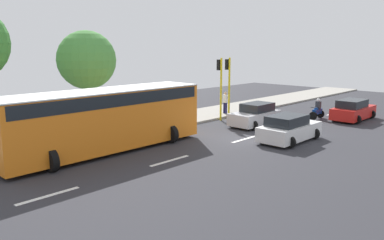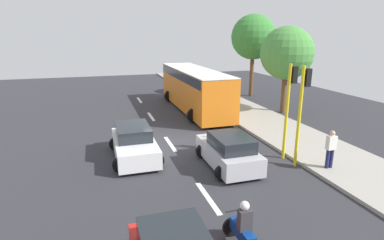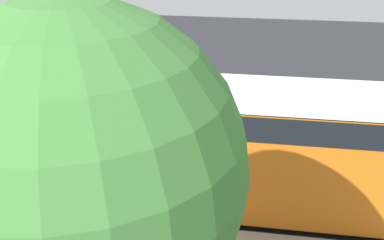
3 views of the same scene
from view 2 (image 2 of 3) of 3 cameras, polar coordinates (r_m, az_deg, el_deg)
ground_plane at (r=16.97m, az=-4.04°, el=-4.56°), size 40.00×60.00×0.10m
sidewalk at (r=19.63m, az=16.27°, el=-1.96°), size 4.00×60.00×0.15m
lane_stripe_north at (r=11.70m, az=2.94°, el=-14.04°), size 0.20×2.40×0.01m
lane_stripe_mid at (r=16.95m, az=-4.04°, el=-4.39°), size 0.20×2.40×0.01m
lane_stripe_south at (r=22.58m, az=-7.54°, el=0.63°), size 0.20×2.40×0.01m
lane_stripe_far_south at (r=28.36m, az=-9.63°, el=3.62°), size 0.20×2.40×0.01m
car_white at (r=15.17m, az=-10.58°, el=-4.23°), size 2.27×4.21×1.52m
car_silver at (r=14.01m, az=6.73°, el=-5.78°), size 2.19×3.83×1.52m
city_bus at (r=24.05m, az=0.41°, el=6.17°), size 3.20×11.00×3.16m
motorcycle at (r=9.08m, az=9.24°, el=-19.18°), size 0.60×1.30×1.53m
pedestrian_near_signal at (r=14.60m, az=24.13°, el=-4.73°), size 0.40×0.24×1.69m
traffic_light_corner at (r=14.18m, az=19.65°, el=3.05°), size 0.49×0.24×4.50m
traffic_light_midblock at (r=14.93m, az=17.51°, el=3.83°), size 0.49×0.24×4.50m
street_tree_north at (r=29.88m, az=11.22°, el=14.70°), size 4.07×4.07×7.52m
street_tree_center at (r=23.86m, az=17.03°, el=11.63°), size 3.82×3.82×6.34m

